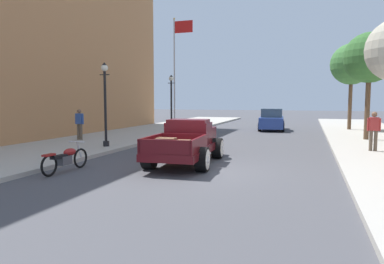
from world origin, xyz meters
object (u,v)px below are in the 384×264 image
Objects in this scene: pedestrian_sidewalk_left at (79,122)px; flagpole at (177,60)px; motorcycle_parked at (66,158)px; car_background_blue at (272,120)px; street_tree_third at (352,64)px; hotrod_truck_maroon at (188,142)px; pedestrian_sidewalk_right at (374,129)px; street_tree_second at (370,58)px; street_lamp_near at (105,98)px; street_lamp_far at (171,99)px.

pedestrian_sidewalk_left is 13.53m from flagpole.
car_background_blue is at bearing 75.65° from motorcycle_parked.
car_background_blue is (4.61, 18.01, 0.33)m from motorcycle_parked.
flagpole is at bearing 177.02° from street_tree_third.
pedestrian_sidewalk_left is (-9.05, -11.22, 0.32)m from car_background_blue.
flagpole is (0.78, 12.67, 4.68)m from pedestrian_sidewalk_left.
hotrod_truck_maroon is at bearing -95.74° from car_background_blue.
motorcycle_parked is 1.29× the size of pedestrian_sidewalk_right.
street_tree_second is at bearing 51.26° from hotrod_truck_maroon.
pedestrian_sidewalk_right is at bearing -64.06° from car_background_blue.
street_tree_third reaches higher than pedestrian_sidewalk_right.
street_lamp_near and street_lamp_far have the same top height.
pedestrian_sidewalk_left reaches higher than motorcycle_parked.
street_tree_second reaches higher than car_background_blue.
motorcycle_parked is 5.50m from street_lamp_near.
street_tree_second reaches higher than motorcycle_parked.
flagpole reaches higher than street_tree_second.
street_tree_third is (10.10, 18.74, 4.41)m from motorcycle_parked.
flagpole reaches higher than car_background_blue.
car_background_blue is 0.48× the size of flagpole.
street_lamp_far reaches higher than car_background_blue.
car_background_blue is at bearing 115.94° from pedestrian_sidewalk_right.
motorcycle_parked is 0.55× the size of street_lamp_far.
pedestrian_sidewalk_left is 7.06m from street_lamp_far.
street_lamp_near is at bearing 157.56° from hotrod_truck_maroon.
motorcycle_parked is at bearing -82.82° from street_lamp_far.
street_lamp_near is at bearing 108.23° from motorcycle_parked.
hotrod_truck_maroon is 15.14m from car_background_blue.
street_tree_second is at bearing -5.92° from street_lamp_far.
car_background_blue is 8.10m from street_lamp_far.
street_lamp_near reaches higher than pedestrian_sidewalk_right.
street_lamp_far is at bearing 97.18° from motorcycle_parked.
pedestrian_sidewalk_right is 0.29× the size of street_tree_second.
street_lamp_near is 15.10m from flagpole.
flagpole is 15.91m from street_tree_second.
street_tree_third is at bearing 7.57° from car_background_blue.
motorcycle_parked is 1.29× the size of pedestrian_sidewalk_left.
flagpole reaches higher than street_lamp_far.
pedestrian_sidewalk_right is 0.43× the size of street_lamp_near.
street_tree_second is (7.19, 8.96, 3.77)m from hotrod_truck_maroon.
car_background_blue is 0.77× the size of street_tree_second.
flagpole reaches higher than pedestrian_sidewalk_right.
hotrod_truck_maroon is 18.53m from flagpole.
street_lamp_far is (-1.66, 13.14, 1.94)m from motorcycle_parked.
pedestrian_sidewalk_right is at bearing -42.24° from flagpole.
street_tree_second reaches higher than hotrod_truck_maroon.
motorcycle_parked is 13.39m from street_lamp_far.
street_lamp_far reaches higher than motorcycle_parked.
motorcycle_parked is 12.22m from pedestrian_sidewalk_right.
street_tree_second reaches higher than pedestrian_sidewalk_right.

